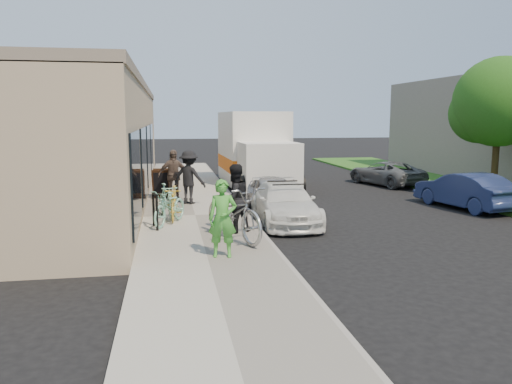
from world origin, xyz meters
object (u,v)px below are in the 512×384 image
sedan_silver (273,194)px  woman_rider (223,218)px  bike_rack (155,207)px  cruiser_bike_c (174,203)px  tandem_bike (234,212)px  far_car_gray (386,173)px  bystander_b (173,175)px  median_tree (498,106)px  moving_truck (255,154)px  far_car_blue (465,190)px  cruiser_bike_a (167,201)px  sedan_white (285,203)px  sandwich_board (161,183)px  bystander_a (189,177)px  man_standing (234,198)px  cruiser_bike_b (170,207)px

sedan_silver → woman_rider: 5.73m
bike_rack → woman_rider: 3.32m
cruiser_bike_c → tandem_bike: bearing=-57.4°
far_car_gray → bystander_b: 10.14m
median_tree → tandem_bike: 12.58m
moving_truck → cruiser_bike_c: bearing=-117.6°
moving_truck → far_car_blue: moving_truck is taller
woman_rider → cruiser_bike_a: bearing=113.8°
sedan_white → moving_truck: (0.49, 7.70, 0.87)m
cruiser_bike_a → sandwich_board: bearing=77.6°
woman_rider → bystander_a: 6.59m
sandwich_board → moving_truck: 5.36m
woman_rider → man_standing: man_standing is taller
moving_truck → cruiser_bike_c: size_ratio=4.27×
cruiser_bike_a → cruiser_bike_c: cruiser_bike_a is taller
bystander_a → tandem_bike: bearing=129.5°
sedan_silver → cruiser_bike_b: sedan_silver is taller
tandem_bike → median_tree: bearing=5.7°
bike_rack → median_tree: (12.70, 4.25, 2.73)m
far_car_blue → tandem_bike: tandem_bike is taller
moving_truck → far_car_gray: moving_truck is taller
cruiser_bike_c → far_car_blue: bearing=10.0°
median_tree → cruiser_bike_a: 13.03m
sandwich_board → cruiser_bike_b: bearing=-81.7°
far_car_gray → cruiser_bike_a: bearing=18.2°
bystander_b → bystander_a: bearing=-63.1°
median_tree → far_car_blue: bearing=-139.0°
sedan_white → far_car_blue: bearing=12.3°
woman_rider → bystander_a: (-0.39, 6.58, 0.08)m
far_car_blue → man_standing: 8.52m
bystander_b → sandwich_board: bearing=109.5°
bike_rack → man_standing: bearing=-22.3°
cruiser_bike_c → moving_truck: bearing=68.5°
woman_rider → bystander_b: size_ratio=0.91×
far_car_blue → woman_rider: 9.91m
woman_rider → bystander_a: size_ratio=0.91×
median_tree → cruiser_bike_a: median_tree is taller
bike_rack → sedan_white: 3.70m
man_standing → bystander_a: bystander_a is taller
far_car_gray → woman_rider: (-8.54, -10.89, 0.42)m
far_car_gray → sandwich_board: bearing=1.0°
man_standing → sedan_silver: bearing=-145.5°
tandem_bike → woman_rider: woman_rider is taller
cruiser_bike_b → cruiser_bike_c: cruiser_bike_b is taller
moving_truck → man_standing: moving_truck is taller
far_car_blue → man_standing: bearing=8.1°
man_standing → moving_truck: bearing=-130.8°
woman_rider → man_standing: (0.54, 2.17, 0.05)m
sedan_silver → median_tree: bearing=13.3°
far_car_blue → bystander_b: (-9.51, 2.34, 0.43)m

